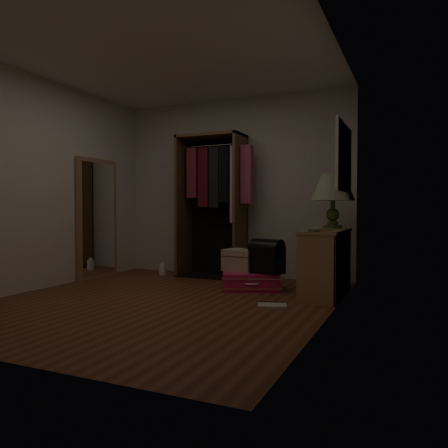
{
  "coord_description": "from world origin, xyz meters",
  "views": [
    {
      "loc": [
        2.47,
        -3.97,
        0.99
      ],
      "look_at": [
        0.3,
        0.95,
        0.8
      ],
      "focal_mm": 35.0,
      "sensor_mm": 36.0,
      "label": 1
    }
  ],
  "objects": [
    {
      "name": "ceramic_bowl",
      "position": [
        1.49,
        0.57,
        0.77
      ],
      "size": [
        0.19,
        0.19,
        0.04
      ],
      "primitive_type": "imported",
      "rotation": [
        0.0,
        0.0,
        -0.24
      ],
      "color": "#B5D9B6",
      "rests_on": "console_bookshelf"
    },
    {
      "name": "pink_suitcase",
      "position": [
        0.63,
        1.02,
        0.11
      ],
      "size": [
        0.84,
        0.73,
        0.21
      ],
      "rotation": [
        0.0,
        0.0,
        0.39
      ],
      "color": "#D81A55",
      "rests_on": "ground"
    },
    {
      "name": "room_walls",
      "position": [
        0.08,
        0.04,
        1.5
      ],
      "size": [
        3.52,
        4.02,
        2.6
      ],
      "color": "beige",
      "rests_on": "ground"
    },
    {
      "name": "brass_tray",
      "position": [
        1.54,
        0.74,
        0.76
      ],
      "size": [
        0.28,
        0.28,
        0.01
      ],
      "rotation": [
        0.0,
        0.0,
        -0.18
      ],
      "color": "#AF9143",
      "rests_on": "console_bookshelf"
    },
    {
      "name": "white_jug",
      "position": [
        -0.99,
        1.6,
        0.08
      ],
      "size": [
        0.13,
        0.13,
        0.19
      ],
      "rotation": [
        0.0,
        0.0,
        0.2
      ],
      "color": "white",
      "rests_on": "ground"
    },
    {
      "name": "floor_book",
      "position": [
        1.14,
        0.25,
        0.01
      ],
      "size": [
        0.34,
        0.3,
        0.03
      ],
      "rotation": [
        0.0,
        0.0,
        0.31
      ],
      "color": "beige",
      "rests_on": "ground"
    },
    {
      "name": "train_case",
      "position": [
        0.47,
        1.07,
        0.35
      ],
      "size": [
        0.44,
        0.34,
        0.29
      ],
      "rotation": [
        0.0,
        0.0,
        -0.17
      ],
      "color": "tan",
      "rests_on": "pink_suitcase"
    },
    {
      "name": "console_bookshelf",
      "position": [
        1.54,
        1.05,
        0.39
      ],
      "size": [
        0.42,
        1.12,
        0.75
      ],
      "color": "#A67D50",
      "rests_on": "ground"
    },
    {
      "name": "black_bag",
      "position": [
        0.84,
        1.01,
        0.43
      ],
      "size": [
        0.43,
        0.33,
        0.42
      ],
      "rotation": [
        0.0,
        0.0,
        -0.25
      ],
      "color": "black",
      "rests_on": "pink_suitcase"
    },
    {
      "name": "floor_mirror",
      "position": [
        -1.7,
        1.0,
        0.85
      ],
      "size": [
        0.06,
        0.8,
        1.7
      ],
      "color": "#9C704C",
      "rests_on": "ground"
    },
    {
      "name": "ground",
      "position": [
        0.0,
        0.0,
        0.0
      ],
      "size": [
        4.0,
        4.0,
        0.0
      ],
      "primitive_type": "plane",
      "color": "#5D2E1A",
      "rests_on": "ground"
    },
    {
      "name": "table_lamp",
      "position": [
        1.54,
        1.42,
        1.23
      ],
      "size": [
        0.65,
        0.65,
        0.66
      ],
      "rotation": [
        0.0,
        0.0,
        -0.27
      ],
      "color": "#3B4C25",
      "rests_on": "console_bookshelf"
    },
    {
      "name": "open_wardrobe",
      "position": [
        -0.19,
        1.77,
        1.23
      ],
      "size": [
        1.11,
        0.5,
        2.05
      ],
      "color": "brown",
      "rests_on": "ground"
    }
  ]
}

